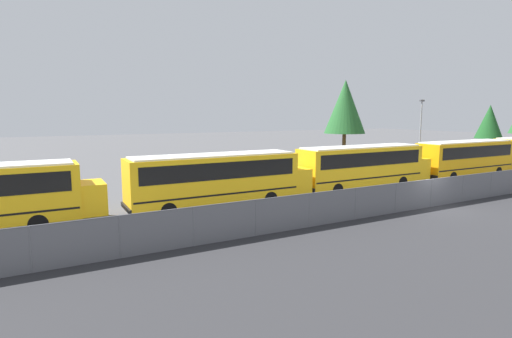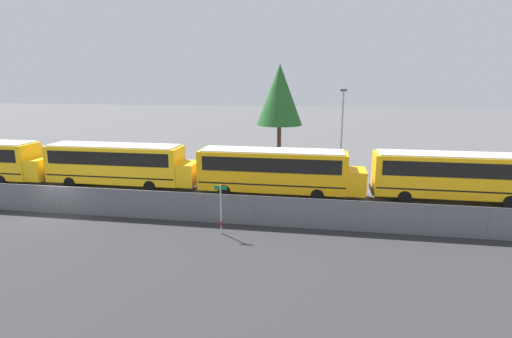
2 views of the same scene
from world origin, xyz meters
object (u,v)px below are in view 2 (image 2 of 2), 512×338
school_bus_3 (118,162)px  school_bus_5 (457,174)px  street_sign (221,208)px  tree_0 (280,95)px  school_bus_4 (276,169)px  light_pole (342,126)px

school_bus_3 → school_bus_5: bearing=0.7°
street_sign → tree_0: size_ratio=0.28×
school_bus_3 → school_bus_5: same height
street_sign → school_bus_3: bearing=141.9°
street_sign → school_bus_4: bearing=75.2°
school_bus_5 → light_pole: size_ratio=1.61×
street_sign → school_bus_5: bearing=30.1°
school_bus_3 → school_bus_5: (24.38, 0.30, 0.00)m
tree_0 → school_bus_4: bearing=-84.4°
school_bus_3 → tree_0: 18.66m
school_bus_3 → light_pole: bearing=27.4°
school_bus_5 → tree_0: (-13.66, 14.27, 4.59)m
school_bus_4 → street_sign: size_ratio=4.35×
school_bus_3 → school_bus_4: size_ratio=1.00×
school_bus_3 → tree_0: size_ratio=1.21×
school_bus_3 → school_bus_4: 12.16m
school_bus_3 → street_sign: (10.13, -7.95, -0.50)m
school_bus_3 → school_bus_5: size_ratio=1.00×
school_bus_3 → tree_0: (10.72, 14.57, 4.59)m
street_sign → tree_0: tree_0 is taller
school_bus_4 → tree_0: bearing=95.6°
school_bus_5 → street_sign: 16.47m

